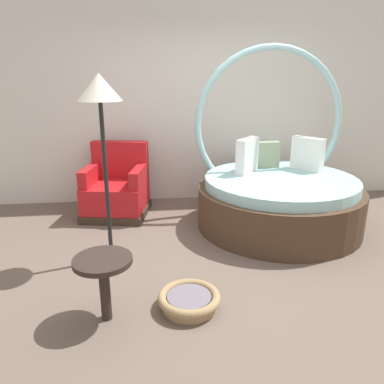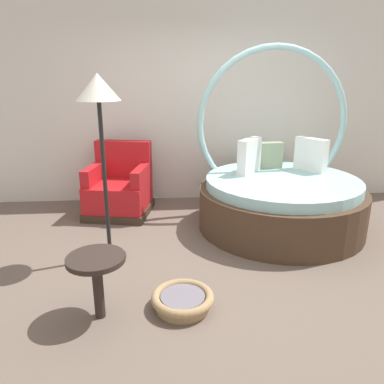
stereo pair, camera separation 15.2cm
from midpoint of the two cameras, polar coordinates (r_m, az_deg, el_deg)
name	(u,v)px [view 1 (the left image)]	position (r m, az deg, el deg)	size (l,w,h in m)	color
ground_plane	(220,262)	(3.82, 3.20, -10.75)	(8.00, 8.00, 0.02)	#66564C
back_wall	(195,94)	(5.45, -0.39, 14.93)	(8.00, 0.12, 3.08)	silver
round_daybed	(278,192)	(4.67, 12.15, -0.04)	(1.98, 1.98, 2.17)	#473323
red_armchair	(117,190)	(5.06, -12.34, 0.31)	(0.93, 0.93, 0.94)	#38281E
pet_basket	(189,300)	(3.11, -1.90, -16.30)	(0.51, 0.51, 0.13)	#9E7F56
side_table	(103,270)	(2.90, -15.00, -11.49)	(0.44, 0.44, 0.52)	#2D231E
floor_lamp	(101,106)	(3.52, -15.13, 12.61)	(0.40, 0.40, 1.82)	black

